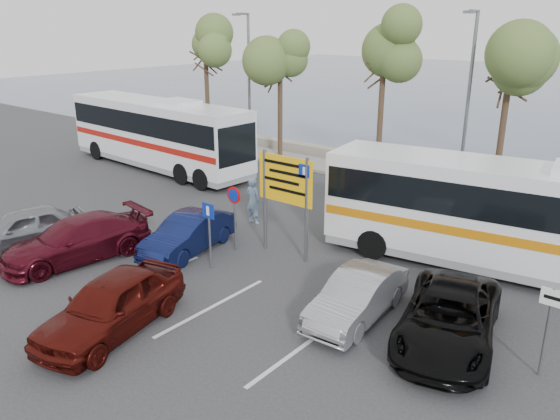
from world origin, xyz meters
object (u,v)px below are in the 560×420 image
Objects in this scene: street_lamp_left at (248,78)px; direction_sign at (285,188)px; car_blue at (188,234)px; pedestrian_far at (483,239)px; street_lamp_right at (468,96)px; car_silver_b at (357,296)px; suv_black at (449,318)px; pedestrian_near at (253,201)px; car_red at (111,305)px; coach_bus_left at (158,136)px; car_maroon at (77,240)px; coach_bus_right at (515,222)px; car_silver_a at (23,229)px.

street_lamp_left is 2.23× the size of direction_sign.
pedestrian_far is at bearing 21.29° from car_blue.
car_silver_b is (2.19, -12.44, -3.96)m from street_lamp_right.
suv_black is 2.53× the size of pedestrian_far.
suv_black is at bearing 158.83° from pedestrian_near.
street_lamp_right is 17.61m from car_red.
coach_bus_left is 18.44m from car_silver_b.
street_lamp_right is 13.73m from car_blue.
car_red is 8.59m from suv_black.
direction_sign reaches higher than car_maroon.
coach_bus_left is (-1.82, -5.39, -2.79)m from street_lamp_left.
street_lamp_right is 0.65× the size of coach_bus_right.
street_lamp_right is 1.79× the size of car_red.
direction_sign is 7.02m from suv_black.
coach_bus_right is 3.04× the size of car_blue.
direction_sign is at bearing 150.67° from suv_black.
direction_sign is (-2.00, -10.32, -2.17)m from street_lamp_right.
coach_bus_left is 1.03× the size of coach_bus_right.
street_lamp_left reaches higher than car_red.
direction_sign is 3.73m from pedestrian_near.
street_lamp_right is at bearing 79.06° from direction_sign.
car_blue is 0.81× the size of car_maroon.
car_silver_a is 12.23m from car_silver_b.
coach_bus_right is 10.77m from car_blue.
pedestrian_far is at bearing 86.22° from suv_black.
street_lamp_left is 0.65× the size of coach_bus_right.
street_lamp_left reaches higher than car_maroon.
coach_bus_left is 18.51m from pedestrian_far.
car_blue is at bearing 91.08° from pedestrian_near.
street_lamp_right is 1.98× the size of car_blue.
pedestrian_near is at bearing 150.46° from direction_sign.
car_blue is 3.72m from car_maroon.
coach_bus_right is (6.50, 3.42, -0.69)m from direction_sign.
car_maroon is 1.02× the size of suv_black.
street_lamp_right is at bearing 96.02° from suv_black.
pedestrian_far is at bearing 50.07° from car_silver_a.
suv_black reaches higher than car_blue.
street_lamp_right is at bearing 75.30° from car_silver_a.
street_lamp_left is at bearing 158.47° from coach_bus_right.
car_silver_b is at bearing -22.52° from coach_bus_left.
suv_black is at bearing -34.35° from street_lamp_left.
street_lamp_right is at bearing -121.58° from pedestrian_near.
car_red is (10.61, -17.02, -3.84)m from street_lamp_left.
pedestrian_near is (-7.15, 3.80, 0.29)m from car_silver_b.
coach_bus_left is at bearing 133.54° from car_silver_a.
suv_black is 5.10m from pedestrian_far.
pedestrian_near is (-9.47, -1.73, -0.81)m from coach_bus_right.
suv_black is (4.59, -12.02, -3.92)m from street_lamp_right.
coach_bus_left reaches higher than car_maroon.
pedestrian_far is at bearing -172.76° from coach_bus_right.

